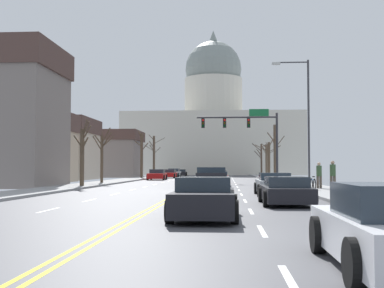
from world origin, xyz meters
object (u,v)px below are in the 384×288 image
(street_lamp_right, at_px, (304,112))
(sedan_near_05, at_px, (205,199))
(sedan_near_01, at_px, (217,179))
(sedan_near_03, at_px, (274,185))
(sedan_near_04, at_px, (286,191))
(sedan_oncoming_02, at_px, (174,173))
(pedestrian_00, at_px, (319,174))
(pedestrian_01, at_px, (333,174))
(pickup_truck_near_02, at_px, (211,179))
(sedan_oncoming_03, at_px, (181,173))
(sedan_oncoming_00, at_px, (157,175))
(sedan_near_00, at_px, (217,177))
(bicycle_parked, at_px, (313,184))
(sedan_oncoming_01, at_px, (169,174))
(signal_gantry, at_px, (248,129))

(street_lamp_right, distance_m, sedan_near_05, 20.58)
(sedan_near_01, bearing_deg, sedan_near_03, -75.59)
(sedan_near_04, distance_m, sedan_oncoming_02, 57.65)
(sedan_near_04, relative_size, pedestrian_00, 2.70)
(sedan_near_01, distance_m, pedestrian_00, 9.48)
(pedestrian_01, bearing_deg, sedan_near_04, -111.84)
(pickup_truck_near_02, bearing_deg, street_lamp_right, 1.07)
(sedan_near_01, distance_m, sedan_oncoming_03, 46.68)
(sedan_oncoming_00, xyz_separation_m, pedestrian_01, (14.40, -28.37, 0.51))
(pickup_truck_near_02, height_order, pedestrian_01, pedestrian_01)
(sedan_near_00, relative_size, sedan_near_03, 1.01)
(street_lamp_right, relative_size, pickup_truck_near_02, 1.57)
(bicycle_parked, bearing_deg, sedan_near_01, 122.65)
(sedan_oncoming_01, xyz_separation_m, bicycle_parked, (13.07, -38.64, -0.07))
(sedan_oncoming_01, distance_m, bicycle_parked, 40.79)
(sedan_oncoming_03, distance_m, bicycle_parked, 56.81)
(sedan_oncoming_03, bearing_deg, sedan_oncoming_00, -90.63)
(sedan_near_03, xyz_separation_m, sedan_oncoming_01, (-10.43, 42.09, -0.01))
(sedan_near_03, xyz_separation_m, sedan_oncoming_00, (-10.65, 31.58, 0.02))
(pedestrian_00, relative_size, bicycle_parked, 0.95)
(sedan_oncoming_02, distance_m, pedestrian_01, 49.07)
(pickup_truck_near_02, height_order, sedan_oncoming_03, pickup_truck_near_02)
(sedan_near_00, relative_size, sedan_near_05, 1.02)
(bicycle_parked, bearing_deg, street_lamp_right, 89.14)
(sedan_oncoming_00, height_order, bicycle_parked, sedan_oncoming_00)
(pickup_truck_near_02, bearing_deg, sedan_oncoming_03, 97.47)
(sedan_near_01, distance_m, sedan_near_04, 19.42)
(sedan_near_05, height_order, sedan_oncoming_02, sedan_oncoming_02)
(sedan_near_04, distance_m, sedan_oncoming_00, 39.56)
(sedan_near_01, bearing_deg, pickup_truck_near_02, -92.99)
(signal_gantry, bearing_deg, sedan_oncoming_03, 105.12)
(sedan_near_04, xyz_separation_m, sedan_oncoming_03, (-10.18, 65.32, 0.00))
(signal_gantry, relative_size, pedestrian_01, 4.56)
(sedan_near_01, height_order, sedan_near_04, sedan_near_01)
(street_lamp_right, distance_m, sedan_near_00, 13.92)
(sedan_near_03, height_order, sedan_near_04, sedan_near_03)
(street_lamp_right, xyz_separation_m, pickup_truck_near_02, (-6.23, -0.12, -4.52))
(bicycle_parked, bearing_deg, sedan_oncoming_03, 103.21)
(sedan_near_00, xyz_separation_m, sedan_oncoming_02, (-7.28, 31.51, 0.04))
(street_lamp_right, relative_size, sedan_near_00, 1.90)
(signal_gantry, relative_size, sedan_near_03, 1.76)
(pickup_truck_near_02, distance_m, sedan_oncoming_02, 43.86)
(street_lamp_right, xyz_separation_m, sedan_oncoming_00, (-13.34, 24.62, -4.61))
(pedestrian_00, bearing_deg, sedan_near_05, -110.04)
(street_lamp_right, bearing_deg, sedan_near_03, -111.11)
(sedan_near_04, xyz_separation_m, bicycle_parked, (2.80, 10.02, -0.05))
(street_lamp_right, bearing_deg, sedan_oncoming_00, 118.44)
(pickup_truck_near_02, distance_m, sedan_oncoming_01, 35.92)
(sedan_near_05, height_order, sedan_oncoming_03, sedan_near_05)
(signal_gantry, height_order, sedan_near_04, signal_gantry)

